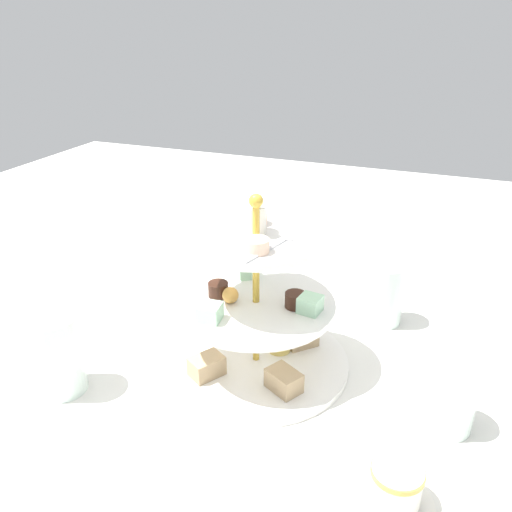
% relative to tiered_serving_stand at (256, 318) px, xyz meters
% --- Properties ---
extents(ground_plane, '(2.40, 2.40, 0.00)m').
position_rel_tiered_serving_stand_xyz_m(ground_plane, '(-0.00, -0.00, -0.08)').
color(ground_plane, silver).
extents(tiered_serving_stand, '(0.28, 0.28, 0.28)m').
position_rel_tiered_serving_stand_xyz_m(tiered_serving_stand, '(0.00, 0.00, 0.00)').
color(tiered_serving_stand, white).
rests_on(tiered_serving_stand, ground_plane).
extents(water_glass_tall_right, '(0.07, 0.07, 0.12)m').
position_rel_tiered_serving_stand_xyz_m(water_glass_tall_right, '(-0.16, 0.24, -0.02)').
color(water_glass_tall_right, silver).
rests_on(water_glass_tall_right, ground_plane).
extents(water_glass_short_left, '(0.06, 0.06, 0.08)m').
position_rel_tiered_serving_stand_xyz_m(water_glass_short_left, '(-0.03, -0.28, -0.04)').
color(water_glass_short_left, silver).
rests_on(water_glass_short_left, ground_plane).
extents(teacup_with_saucer, '(0.09, 0.09, 0.05)m').
position_rel_tiered_serving_stand_xyz_m(teacup_with_saucer, '(-0.18, -0.24, -0.06)').
color(teacup_with_saucer, white).
rests_on(teacup_with_saucer, ground_plane).
extents(butter_knife_left, '(0.11, 0.14, 0.00)m').
position_rel_tiered_serving_stand_xyz_m(butter_knife_left, '(0.24, 0.23, -0.08)').
color(butter_knife_left, silver).
rests_on(butter_knife_left, ground_plane).
extents(water_glass_mid_back, '(0.06, 0.06, 0.11)m').
position_rel_tiered_serving_stand_xyz_m(water_glass_mid_back, '(0.20, -0.16, -0.03)').
color(water_glass_mid_back, silver).
rests_on(water_glass_mid_back, ground_plane).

